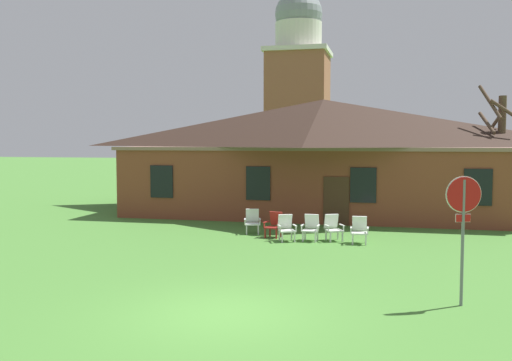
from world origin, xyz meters
name	(u,v)px	position (x,y,z in m)	size (l,w,h in m)	color
ground_plane	(223,314)	(0.00, 0.00, 0.00)	(200.00, 200.00, 0.00)	#477F33
brick_building	(323,154)	(0.00, 18.13, 2.94)	(19.08, 10.40, 5.77)	brown
dome_tower	(298,93)	(-4.06, 35.29, 7.60)	(5.18, 5.18, 16.82)	#93563D
stop_sign	(463,214)	(4.94, 1.80, 2.04)	(0.77, 0.28, 2.87)	slate
lawn_chair_by_porch	(252,221)	(-1.86, 10.25, 0.50)	(0.74, 0.78, 0.96)	white
lawn_chair_near_door	(274,224)	(-0.83, 9.56, 0.50)	(0.73, 0.77, 0.96)	maroon
lawn_chair_left_end	(286,227)	(-0.27, 8.89, 0.50)	(0.80, 0.84, 0.96)	silver
lawn_chair_middle	(311,227)	(0.61, 9.15, 0.50)	(0.66, 0.69, 0.96)	silver
lawn_chair_right_end	(333,227)	(1.39, 9.35, 0.50)	(0.81, 0.85, 0.96)	silver
lawn_chair_far_side	(359,229)	(2.36, 9.00, 0.50)	(0.66, 0.69, 0.96)	silver
bare_tree_beside_building	(500,148)	(8.45, 17.47, 3.28)	(1.79, 1.83, 6.30)	brown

